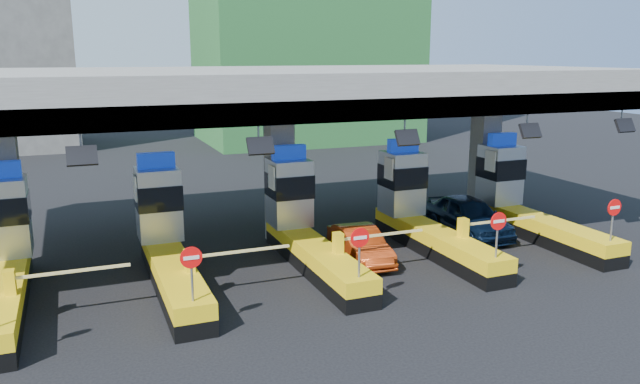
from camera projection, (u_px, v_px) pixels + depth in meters
name	position (u px, v px, depth m)	size (l,w,h in m)	color
ground	(306.00, 262.00, 23.19)	(120.00, 120.00, 0.00)	black
toll_canopy	(279.00, 92.00, 24.46)	(28.00, 12.09, 7.00)	slate
toll_lane_far_left	(4.00, 256.00, 19.51)	(4.43, 8.00, 4.16)	black
toll_lane_left	(166.00, 239.00, 21.32)	(4.43, 8.00, 4.16)	black
toll_lane_center	(303.00, 224.00, 23.14)	(4.43, 8.00, 4.16)	black
toll_lane_right	(420.00, 212.00, 24.95)	(4.43, 8.00, 4.16)	black
toll_lane_far_right	(521.00, 201.00, 26.76)	(4.43, 8.00, 4.16)	black
van	(469.00, 216.00, 26.51)	(1.97, 4.89, 1.67)	black
red_car	(360.00, 245.00, 23.17)	(1.37, 3.92, 1.29)	#9D2F0C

